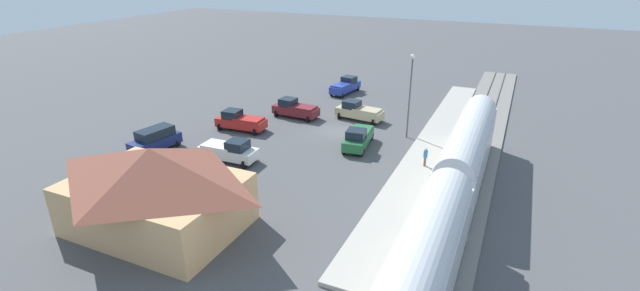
{
  "coord_description": "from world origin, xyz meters",
  "views": [
    {
      "loc": [
        -16.86,
        41.21,
        16.98
      ],
      "look_at": [
        -0.97,
        6.46,
        1.0
      ],
      "focal_mm": 24.97,
      "sensor_mm": 36.0,
      "label": 1
    }
  ],
  "objects_px": {
    "pickup_tan": "(359,111)",
    "pickup_blue": "(346,86)",
    "pickup_white": "(229,151)",
    "pickup_green": "(358,137)",
    "pedestrian_on_platform": "(425,156)",
    "pickup_red": "(240,121)",
    "pickup_maroon": "(295,109)",
    "light_pole_near_platform": "(410,87)",
    "station_building": "(155,187)",
    "suv_navy": "(155,139)"
  },
  "relations": [
    {
      "from": "pickup_tan",
      "to": "pickup_blue",
      "type": "bearing_deg",
      "value": -60.75
    },
    {
      "from": "pickup_blue",
      "to": "pickup_white",
      "type": "xyz_separation_m",
      "value": [
        1.35,
        25.28,
        0.0
      ]
    },
    {
      "from": "pickup_white",
      "to": "pickup_green",
      "type": "height_order",
      "value": "same"
    },
    {
      "from": "pedestrian_on_platform",
      "to": "pickup_tan",
      "type": "height_order",
      "value": "pickup_tan"
    },
    {
      "from": "pedestrian_on_platform",
      "to": "pickup_white",
      "type": "height_order",
      "value": "pickup_white"
    },
    {
      "from": "pedestrian_on_platform",
      "to": "pickup_green",
      "type": "height_order",
      "value": "pickup_green"
    },
    {
      "from": "pickup_red",
      "to": "pickup_white",
      "type": "height_order",
      "value": "same"
    },
    {
      "from": "pickup_maroon",
      "to": "pickup_white",
      "type": "bearing_deg",
      "value": 91.16
    },
    {
      "from": "pedestrian_on_platform",
      "to": "pickup_red",
      "type": "bearing_deg",
      "value": -4.18
    },
    {
      "from": "pickup_red",
      "to": "light_pole_near_platform",
      "type": "bearing_deg",
      "value": -162.35
    },
    {
      "from": "station_building",
      "to": "pickup_white",
      "type": "bearing_deg",
      "value": -79.75
    },
    {
      "from": "pickup_red",
      "to": "pickup_white",
      "type": "relative_size",
      "value": 1.01
    },
    {
      "from": "station_building",
      "to": "pickup_tan",
      "type": "distance_m",
      "value": 27.05
    },
    {
      "from": "pickup_green",
      "to": "pickup_tan",
      "type": "bearing_deg",
      "value": -70.38
    },
    {
      "from": "pickup_blue",
      "to": "pickup_tan",
      "type": "height_order",
      "value": "same"
    },
    {
      "from": "suv_navy",
      "to": "pickup_green",
      "type": "distance_m",
      "value": 19.51
    },
    {
      "from": "pickup_maroon",
      "to": "pickup_green",
      "type": "relative_size",
      "value": 0.99
    },
    {
      "from": "pickup_maroon",
      "to": "station_building",
      "type": "bearing_deg",
      "value": 95.29
    },
    {
      "from": "light_pole_near_platform",
      "to": "pickup_green",
      "type": "bearing_deg",
      "value": 51.6
    },
    {
      "from": "pickup_blue",
      "to": "light_pole_near_platform",
      "type": "xyz_separation_m",
      "value": [
        -11.84,
        12.77,
        4.31
      ]
    },
    {
      "from": "pickup_white",
      "to": "pickup_maroon",
      "type": "relative_size",
      "value": 0.99
    },
    {
      "from": "pickup_tan",
      "to": "pickup_maroon",
      "type": "xyz_separation_m",
      "value": [
        7.06,
        2.2,
        0.0
      ]
    },
    {
      "from": "station_building",
      "to": "pickup_green",
      "type": "bearing_deg",
      "value": -111.77
    },
    {
      "from": "station_building",
      "to": "pickup_blue",
      "type": "distance_m",
      "value": 36.33
    },
    {
      "from": "pedestrian_on_platform",
      "to": "pickup_white",
      "type": "relative_size",
      "value": 0.31
    },
    {
      "from": "pickup_red",
      "to": "pickup_maroon",
      "type": "xyz_separation_m",
      "value": [
        -3.39,
        -6.21,
        0.0
      ]
    },
    {
      "from": "pickup_red",
      "to": "pickup_blue",
      "type": "relative_size",
      "value": 0.98
    },
    {
      "from": "pickup_tan",
      "to": "suv_navy",
      "type": "bearing_deg",
      "value": 48.27
    },
    {
      "from": "pickup_blue",
      "to": "station_building",
      "type": "bearing_deg",
      "value": 91.01
    },
    {
      "from": "pickup_tan",
      "to": "pickup_maroon",
      "type": "bearing_deg",
      "value": 17.3
    },
    {
      "from": "pickup_blue",
      "to": "pickup_maroon",
      "type": "distance_m",
      "value": 12.03
    },
    {
      "from": "station_building",
      "to": "pickup_maroon",
      "type": "xyz_separation_m",
      "value": [
        2.26,
        -24.35,
        -2.02
      ]
    },
    {
      "from": "pickup_maroon",
      "to": "pickup_green",
      "type": "bearing_deg",
      "value": 150.8
    },
    {
      "from": "pedestrian_on_platform",
      "to": "light_pole_near_platform",
      "type": "bearing_deg",
      "value": -64.0
    },
    {
      "from": "pickup_maroon",
      "to": "pickup_red",
      "type": "bearing_deg",
      "value": 61.36
    },
    {
      "from": "station_building",
      "to": "pickup_green",
      "type": "xyz_separation_m",
      "value": [
        -7.54,
        -18.88,
        -2.02
      ]
    },
    {
      "from": "pickup_white",
      "to": "pickup_tan",
      "type": "distance_m",
      "value": 16.98
    },
    {
      "from": "pickup_green",
      "to": "pedestrian_on_platform",
      "type": "bearing_deg",
      "value": 162.44
    },
    {
      "from": "suv_navy",
      "to": "pedestrian_on_platform",
      "type": "bearing_deg",
      "value": -164.92
    },
    {
      "from": "pickup_white",
      "to": "pickup_blue",
      "type": "bearing_deg",
      "value": -93.05
    },
    {
      "from": "pickup_red",
      "to": "light_pole_near_platform",
      "type": "xyz_separation_m",
      "value": [
        -16.85,
        -5.36,
        4.31
      ]
    },
    {
      "from": "pickup_blue",
      "to": "pickup_maroon",
      "type": "relative_size",
      "value": 1.02
    },
    {
      "from": "suv_navy",
      "to": "pickup_white",
      "type": "bearing_deg",
      "value": -173.47
    },
    {
      "from": "pickup_red",
      "to": "pickup_green",
      "type": "distance_m",
      "value": 13.21
    },
    {
      "from": "pickup_white",
      "to": "light_pole_near_platform",
      "type": "distance_m",
      "value": 18.68
    },
    {
      "from": "suv_navy",
      "to": "pickup_green",
      "type": "height_order",
      "value": "suv_navy"
    },
    {
      "from": "pickup_red",
      "to": "station_building",
      "type": "bearing_deg",
      "value": 107.3
    },
    {
      "from": "station_building",
      "to": "suv_navy",
      "type": "bearing_deg",
      "value": -45.57
    },
    {
      "from": "pickup_green",
      "to": "light_pole_near_platform",
      "type": "height_order",
      "value": "light_pole_near_platform"
    },
    {
      "from": "light_pole_near_platform",
      "to": "pickup_red",
      "type": "bearing_deg",
      "value": 17.65
    }
  ]
}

